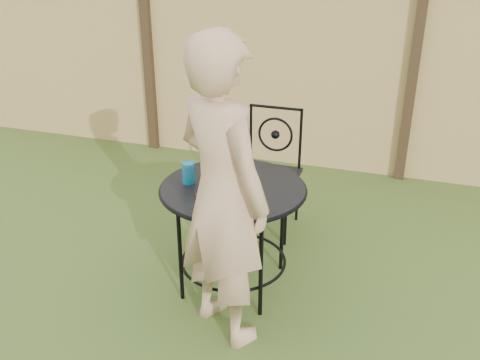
{
  "coord_description": "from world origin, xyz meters",
  "views": [
    {
      "loc": [
        1.3,
        -2.77,
        2.17
      ],
      "look_at": [
        0.36,
        0.1,
        0.75
      ],
      "focal_mm": 40.0,
      "sensor_mm": 36.0,
      "label": 1
    }
  ],
  "objects_px": {
    "diner": "(222,195)",
    "salad_plate": "(224,190)",
    "patio_chair": "(270,168)",
    "patio_table": "(233,206)"
  },
  "relations": [
    {
      "from": "patio_table",
      "to": "diner",
      "type": "relative_size",
      "value": 0.52
    },
    {
      "from": "patio_table",
      "to": "diner",
      "type": "xyz_separation_m",
      "value": [
        0.08,
        -0.42,
        0.3
      ]
    },
    {
      "from": "patio_chair",
      "to": "salad_plate",
      "type": "distance_m",
      "value": 0.95
    },
    {
      "from": "patio_chair",
      "to": "salad_plate",
      "type": "relative_size",
      "value": 3.52
    },
    {
      "from": "diner",
      "to": "patio_table",
      "type": "bearing_deg",
      "value": -47.52
    },
    {
      "from": "patio_table",
      "to": "diner",
      "type": "bearing_deg",
      "value": -78.76
    },
    {
      "from": "patio_table",
      "to": "patio_chair",
      "type": "height_order",
      "value": "patio_chair"
    },
    {
      "from": "diner",
      "to": "salad_plate",
      "type": "height_order",
      "value": "diner"
    },
    {
      "from": "patio_chair",
      "to": "patio_table",
      "type": "bearing_deg",
      "value": -90.81
    },
    {
      "from": "patio_chair",
      "to": "diner",
      "type": "bearing_deg",
      "value": -86.73
    }
  ]
}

